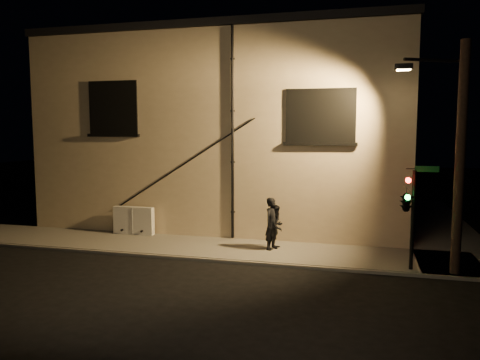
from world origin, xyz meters
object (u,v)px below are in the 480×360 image
(pedestrian_b, at_px, (276,227))
(traffic_signal, at_px, (407,201))
(streetlamp_pole, at_px, (456,153))
(utility_cabinet, at_px, (134,220))
(pedestrian_a, at_px, (272,224))

(pedestrian_b, bearing_deg, traffic_signal, -90.65)
(pedestrian_b, height_order, streetlamp_pole, streetlamp_pole)
(utility_cabinet, bearing_deg, pedestrian_b, -8.21)
(traffic_signal, bearing_deg, pedestrian_b, 159.95)
(utility_cabinet, relative_size, traffic_signal, 0.54)
(pedestrian_b, relative_size, streetlamp_pole, 0.23)
(pedestrian_b, distance_m, streetlamp_pole, 6.55)
(pedestrian_a, xyz_separation_m, streetlamp_pole, (5.82, -1.37, 2.69))
(streetlamp_pole, bearing_deg, utility_cabinet, 168.51)
(traffic_signal, distance_m, streetlamp_pole, 1.99)
(pedestrian_b, relative_size, traffic_signal, 0.50)
(utility_cabinet, height_order, pedestrian_b, pedestrian_b)
(utility_cabinet, xyz_separation_m, streetlamp_pole, (11.90, -2.42, 3.07))
(utility_cabinet, relative_size, streetlamp_pole, 0.25)
(utility_cabinet, bearing_deg, streetlamp_pole, -11.49)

